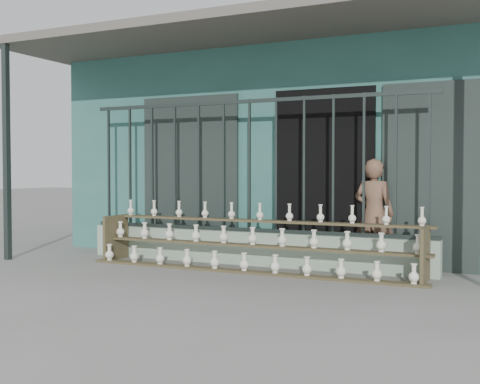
% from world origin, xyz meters
% --- Properties ---
extents(ground, '(60.00, 60.00, 0.00)m').
position_xyz_m(ground, '(0.00, 0.00, 0.00)').
color(ground, slate).
extents(workshop_building, '(7.40, 6.60, 3.21)m').
position_xyz_m(workshop_building, '(0.00, 4.23, 1.62)').
color(workshop_building, '#30655D').
rests_on(workshop_building, ground).
extents(parapet_wall, '(5.00, 0.20, 0.45)m').
position_xyz_m(parapet_wall, '(0.00, 1.30, 0.23)').
color(parapet_wall, '#97B097').
rests_on(parapet_wall, ground).
extents(security_fence, '(5.00, 0.04, 1.80)m').
position_xyz_m(security_fence, '(-0.00, 1.30, 1.35)').
color(security_fence, '#283330').
rests_on(security_fence, parapet_wall).
extents(shelf_rack, '(4.50, 0.68, 0.85)m').
position_xyz_m(shelf_rack, '(0.22, 0.89, 0.36)').
color(shelf_rack, brown).
rests_on(shelf_rack, ground).
extents(elderly_woman, '(0.56, 0.40, 1.44)m').
position_xyz_m(elderly_woman, '(1.61, 1.68, 0.72)').
color(elderly_woman, brown).
rests_on(elderly_woman, ground).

